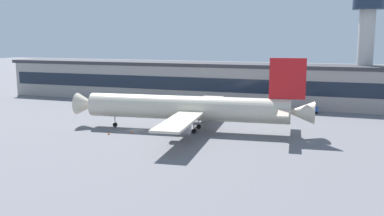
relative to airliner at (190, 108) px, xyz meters
name	(u,v)px	position (x,y,z in m)	size (l,w,h in m)	color
ground_plane	(136,130)	(-12.83, -4.05, -5.64)	(600.00, 600.00, 0.00)	slate
terminal_building	(201,82)	(-12.83, 46.95, 1.29)	(151.17, 14.79, 13.81)	#9E9993
airliner	(190,108)	(0.00, 0.00, 0.00)	(59.55, 50.88, 18.01)	beige
control_tower	(366,37)	(40.67, 49.88, 17.14)	(9.31, 9.31, 37.02)	#B7B7B2
crew_van	(153,101)	(-25.51, 33.65, -4.18)	(3.99, 5.65, 2.55)	gray
baggage_tug	(312,110)	(26.24, 35.72, -4.55)	(3.87, 2.58, 1.85)	#2651A5
belt_loader	(241,107)	(5.02, 33.21, -4.49)	(2.22, 6.45, 1.95)	#2651A5
traffic_cone_0	(132,132)	(-12.22, -7.38, -5.34)	(0.48, 0.48, 0.60)	#F2590C
traffic_cone_1	(109,133)	(-16.56, -10.54, -5.30)	(0.54, 0.54, 0.68)	#F2590C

